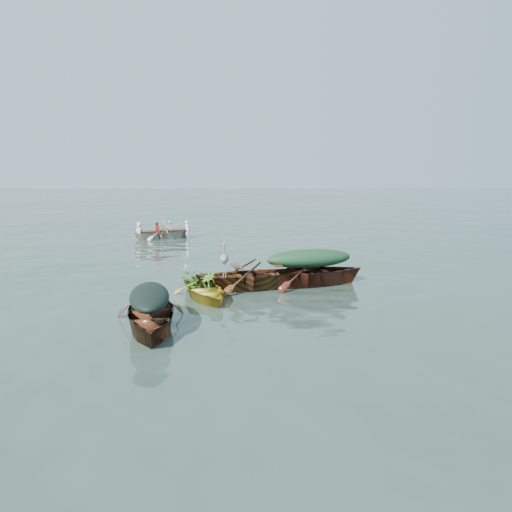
{
  "coord_description": "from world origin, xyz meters",
  "views": [
    {
      "loc": [
        -0.49,
        -13.89,
        3.24
      ],
      "look_at": [
        -0.38,
        1.72,
        0.5
      ],
      "focal_mm": 35.0,
      "sensor_mm": 36.0,
      "label": 1
    }
  ],
  "objects_px": {
    "dark_covered_boat": "(151,328)",
    "rowed_boat": "(164,239)",
    "yellow_dinghy": "(205,299)",
    "green_tarp_boat": "(309,285)",
    "heron": "(224,264)",
    "open_wooden_boat": "(256,289)"
  },
  "relations": [
    {
      "from": "dark_covered_boat",
      "to": "rowed_boat",
      "type": "relative_size",
      "value": 1.07
    },
    {
      "from": "yellow_dinghy",
      "to": "green_tarp_boat",
      "type": "relative_size",
      "value": 0.64
    },
    {
      "from": "heron",
      "to": "dark_covered_boat",
      "type": "bearing_deg",
      "value": -140.34
    },
    {
      "from": "yellow_dinghy",
      "to": "dark_covered_boat",
      "type": "relative_size",
      "value": 0.73
    },
    {
      "from": "green_tarp_boat",
      "to": "open_wooden_boat",
      "type": "xyz_separation_m",
      "value": [
        -1.5,
        -0.39,
        0.0
      ]
    },
    {
      "from": "green_tarp_boat",
      "to": "rowed_boat",
      "type": "height_order",
      "value": "green_tarp_boat"
    },
    {
      "from": "green_tarp_boat",
      "to": "rowed_boat",
      "type": "distance_m",
      "value": 11.07
    },
    {
      "from": "yellow_dinghy",
      "to": "rowed_boat",
      "type": "bearing_deg",
      "value": 82.42
    },
    {
      "from": "dark_covered_boat",
      "to": "green_tarp_boat",
      "type": "bearing_deg",
      "value": 34.86
    },
    {
      "from": "yellow_dinghy",
      "to": "rowed_boat",
      "type": "height_order",
      "value": "rowed_boat"
    },
    {
      "from": "green_tarp_boat",
      "to": "yellow_dinghy",
      "type": "bearing_deg",
      "value": 102.63
    },
    {
      "from": "open_wooden_boat",
      "to": "heron",
      "type": "distance_m",
      "value": 1.42
    },
    {
      "from": "dark_covered_boat",
      "to": "heron",
      "type": "bearing_deg",
      "value": 51.16
    },
    {
      "from": "dark_covered_boat",
      "to": "green_tarp_boat",
      "type": "distance_m",
      "value": 5.32
    },
    {
      "from": "rowed_boat",
      "to": "green_tarp_boat",
      "type": "bearing_deg",
      "value": -174.22
    },
    {
      "from": "open_wooden_boat",
      "to": "rowed_boat",
      "type": "bearing_deg",
      "value": 7.15
    },
    {
      "from": "yellow_dinghy",
      "to": "open_wooden_boat",
      "type": "relative_size",
      "value": 0.64
    },
    {
      "from": "dark_covered_boat",
      "to": "open_wooden_boat",
      "type": "distance_m",
      "value": 4.07
    },
    {
      "from": "green_tarp_boat",
      "to": "dark_covered_boat",
      "type": "bearing_deg",
      "value": 121.25
    },
    {
      "from": "yellow_dinghy",
      "to": "rowed_boat",
      "type": "distance_m",
      "value": 11.31
    },
    {
      "from": "yellow_dinghy",
      "to": "heron",
      "type": "xyz_separation_m",
      "value": [
        0.49,
        0.26,
        0.84
      ]
    },
    {
      "from": "yellow_dinghy",
      "to": "dark_covered_boat",
      "type": "xyz_separation_m",
      "value": [
        -0.89,
        -2.38,
        0.0
      ]
    }
  ]
}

